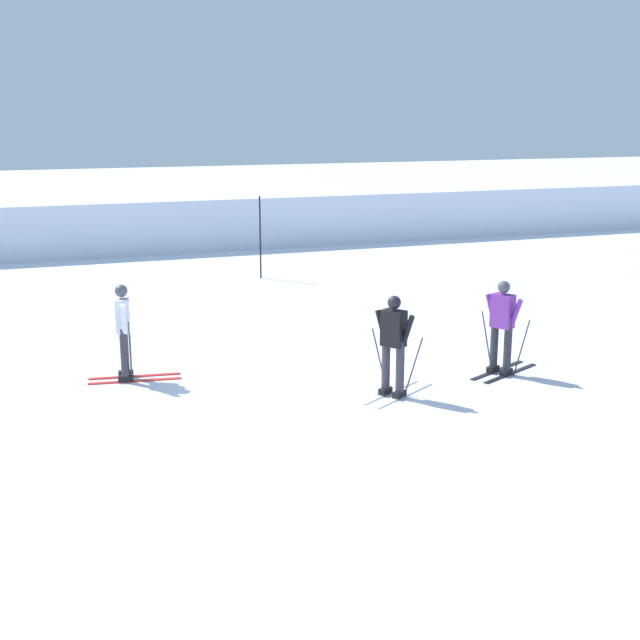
{
  "coord_description": "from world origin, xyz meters",
  "views": [
    {
      "loc": [
        -3.83,
        -12.33,
        4.62
      ],
      "look_at": [
        1.26,
        1.88,
        0.9
      ],
      "focal_mm": 47.96,
      "sensor_mm": 36.0,
      "label": 1
    }
  ],
  "objects_px": {
    "skier_black": "(394,343)",
    "trail_marker_pole": "(260,238)",
    "skier_purple": "(502,325)",
    "skier_white": "(124,329)"
  },
  "relations": [
    {
      "from": "skier_white",
      "to": "skier_black",
      "type": "height_order",
      "value": "same"
    },
    {
      "from": "skier_purple",
      "to": "skier_white",
      "type": "bearing_deg",
      "value": 163.17
    },
    {
      "from": "skier_purple",
      "to": "skier_white",
      "type": "relative_size",
      "value": 1.0
    },
    {
      "from": "skier_purple",
      "to": "skier_black",
      "type": "relative_size",
      "value": 1.0
    },
    {
      "from": "skier_purple",
      "to": "trail_marker_pole",
      "type": "distance_m",
      "value": 10.26
    },
    {
      "from": "skier_purple",
      "to": "skier_black",
      "type": "bearing_deg",
      "value": -168.45
    },
    {
      "from": "skier_black",
      "to": "skier_purple",
      "type": "bearing_deg",
      "value": 11.55
    },
    {
      "from": "skier_purple",
      "to": "skier_black",
      "type": "distance_m",
      "value": 2.38
    },
    {
      "from": "skier_black",
      "to": "trail_marker_pole",
      "type": "height_order",
      "value": "trail_marker_pole"
    },
    {
      "from": "trail_marker_pole",
      "to": "skier_black",
      "type": "bearing_deg",
      "value": -94.01
    }
  ]
}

